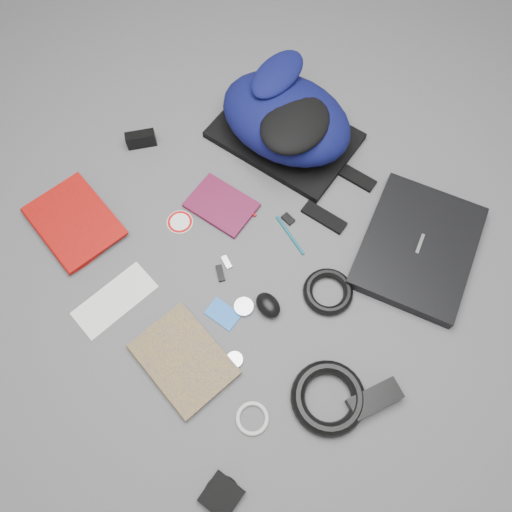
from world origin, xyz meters
TOP-DOWN VIEW (x-y plane):
  - ground at (0.00, 0.00)m, footprint 4.00×4.00m
  - backpack at (0.33, 0.30)m, footprint 0.47×0.56m
  - laptop at (0.40, -0.25)m, footprint 0.49×0.46m
  - textbook_red at (-0.48, 0.40)m, footprint 0.23×0.29m
  - comic_book at (-0.42, -0.14)m, footprint 0.21×0.27m
  - envelope at (-0.40, 0.13)m, footprint 0.24×0.13m
  - dvd_case at (0.02, 0.20)m, footprint 0.20×0.23m
  - compact_camera at (-0.06, 0.55)m, footprint 0.10×0.07m
  - sticker_disc at (-0.11, 0.23)m, footprint 0.10×0.10m
  - pen_teal at (0.13, 0.00)m, footprint 0.02×0.15m
  - pen_red at (0.07, 0.19)m, footprint 0.04×0.16m
  - id_badge at (-0.17, -0.08)m, footprint 0.08×0.10m
  - usb_black at (-0.11, 0.02)m, footprint 0.04×0.05m
  - usb_silver at (-0.08, 0.04)m, footprint 0.02×0.04m
  - key_fob at (0.15, 0.05)m, footprint 0.03×0.04m
  - mouse at (-0.06, -0.14)m, footprint 0.06×0.08m
  - headphone_left at (-0.22, -0.21)m, footprint 0.05×0.05m
  - headphone_right at (-0.12, -0.10)m, footprint 0.06×0.06m
  - cable_coil at (0.10, -0.21)m, footprint 0.19×0.19m
  - power_brick at (0.01, -0.50)m, footprint 0.15×0.08m
  - power_cord_coil at (-0.08, -0.43)m, footprint 0.22×0.22m
  - pouch at (-0.43, -0.46)m, footprint 0.10×0.10m
  - earbud_coil at (-0.43, -0.45)m, footprint 0.10×0.10m
  - white_cable_coil at (-0.27, -0.36)m, footprint 0.11×0.11m

SIDE VIEW (x-z plane):
  - ground at x=0.00m, z-range 0.00..0.00m
  - sticker_disc at x=-0.11m, z-range 0.00..0.00m
  - envelope at x=-0.40m, z-range 0.00..0.00m
  - id_badge at x=-0.17m, z-range 0.00..0.00m
  - pen_teal at x=0.13m, z-range 0.00..0.01m
  - usb_silver at x=-0.08m, z-range 0.00..0.01m
  - pen_red at x=0.07m, z-range 0.00..0.01m
  - usb_black at x=-0.11m, z-range 0.00..0.01m
  - headphone_left at x=-0.22m, z-range 0.00..0.01m
  - white_cable_coil at x=-0.27m, z-range 0.00..0.01m
  - key_fob at x=0.15m, z-range 0.00..0.01m
  - headphone_right at x=-0.12m, z-range 0.00..0.01m
  - dvd_case at x=0.02m, z-range 0.00..0.02m
  - earbud_coil at x=-0.43m, z-range 0.00..0.02m
  - comic_book at x=-0.42m, z-range 0.00..0.02m
  - pouch at x=-0.43m, z-range 0.00..0.02m
  - cable_coil at x=0.10m, z-range 0.00..0.03m
  - textbook_red at x=-0.48m, z-range 0.00..0.03m
  - power_brick at x=0.01m, z-range 0.00..0.03m
  - power_cord_coil at x=-0.08m, z-range 0.00..0.04m
  - laptop at x=0.40m, z-range 0.00..0.04m
  - mouse at x=-0.06m, z-range 0.00..0.04m
  - compact_camera at x=-0.06m, z-range 0.00..0.05m
  - backpack at x=0.33m, z-range 0.00..0.20m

